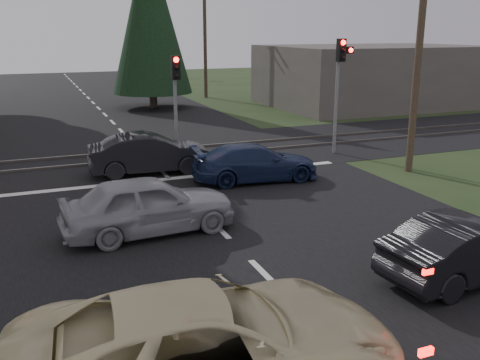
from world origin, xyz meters
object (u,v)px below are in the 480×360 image
blue_sedan (255,163)px  utility_pole_far (139,33)px  traffic_signal_right (340,74)px  dark_hatchback (472,248)px  dark_car_far (150,154)px  traffic_signal_center (176,90)px  utility_pole_mid (205,34)px  silver_car (148,205)px  cream_coupe (208,344)px  utility_pole_near (420,39)px

blue_sedan → utility_pole_far: bearing=-1.3°
traffic_signal_right → utility_pole_far: 45.56m
dark_hatchback → blue_sedan: size_ratio=0.94×
dark_car_far → traffic_signal_center: bearing=-41.2°
utility_pole_mid → blue_sedan: 24.13m
utility_pole_far → silver_car: size_ratio=2.05×
traffic_signal_center → cream_coupe: bearing=-103.5°
traffic_signal_center → dark_hatchback: traffic_signal_center is taller
utility_pole_far → blue_sedan: 48.59m
blue_sedan → traffic_signal_right: bearing=-56.6°
traffic_signal_center → dark_hatchback: bearing=-76.6°
utility_pole_mid → dark_hatchback: bearing=-98.2°
utility_pole_near → utility_pole_far: bearing=90.0°
traffic_signal_center → blue_sedan: size_ratio=0.94×
utility_pole_near → blue_sedan: size_ratio=2.07×
silver_car → traffic_signal_right: bearing=-60.5°
traffic_signal_center → utility_pole_far: size_ratio=0.46×
traffic_signal_right → blue_sedan: traffic_signal_right is taller
silver_car → blue_sedan: silver_car is taller
utility_pole_near → traffic_signal_right: bearing=105.3°
silver_car → dark_car_far: 6.03m
traffic_signal_right → silver_car: traffic_signal_right is taller
utility_pole_mid → silver_car: bearing=-111.1°
dark_hatchback → silver_car: size_ratio=0.93×
traffic_signal_right → dark_car_far: traffic_signal_right is taller
dark_hatchback → dark_car_far: dark_car_far is taller
dark_car_far → cream_coupe: bearing=175.1°
traffic_signal_right → utility_pole_mid: size_ratio=0.52×
dark_hatchback → blue_sedan: (-1.20, 8.60, -0.04)m
utility_pole_mid → cream_coupe: bearing=-108.1°
utility_pole_mid → silver_car: (-10.25, -26.62, -3.98)m
dark_hatchback → traffic_signal_center: bearing=8.1°
traffic_signal_right → dark_hatchback: 12.01m
silver_car → traffic_signal_center: bearing=-24.3°
traffic_signal_right → silver_car: 11.40m
utility_pole_far → dark_car_far: (-8.91, -45.74, -4.00)m
utility_pole_near → dark_hatchback: (-4.56, -7.67, -4.05)m
traffic_signal_center → utility_pole_mid: (7.50, 19.32, 1.92)m
traffic_signal_center → silver_car: bearing=-110.6°
cream_coupe → blue_sedan: bearing=-21.5°
utility_pole_near → silver_car: (-10.25, -2.62, -3.98)m
traffic_signal_center → dark_hatchback: 12.87m
utility_pole_mid → dark_hatchback: 32.25m
utility_pole_near → blue_sedan: utility_pole_near is taller
utility_pole_far → dark_car_far: 46.77m
dark_hatchback → dark_car_far: (-4.35, 10.93, 0.04)m
utility_pole_near → blue_sedan: 7.13m
utility_pole_mid → utility_pole_far: 25.00m
traffic_signal_center → dark_car_far: 2.89m
utility_pole_mid → utility_pole_far: bearing=90.0°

